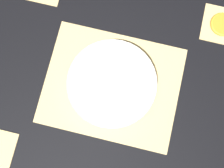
# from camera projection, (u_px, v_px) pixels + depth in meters

# --- Properties ---
(ground_plane) EXTENTS (6.00, 6.00, 0.00)m
(ground_plane) POSITION_uv_depth(u_px,v_px,m) (112.00, 85.00, 0.89)
(ground_plane) COLOR black
(bamboo_mat_center) EXTENTS (0.45, 0.37, 0.01)m
(bamboo_mat_center) POSITION_uv_depth(u_px,v_px,m) (112.00, 85.00, 0.89)
(bamboo_mat_center) COLOR #D6B775
(bamboo_mat_center) RESTS_ON ground_plane
(coaster_mat_far_right) EXTENTS (0.14, 0.14, 0.01)m
(coaster_mat_far_right) POSITION_uv_depth(u_px,v_px,m) (222.00, 25.00, 0.93)
(coaster_mat_far_right) COLOR #D6B775
(coaster_mat_far_right) RESTS_ON ground_plane
(fruit_salad_bowl) EXTENTS (0.30, 0.30, 0.05)m
(fruit_salad_bowl) POSITION_uv_depth(u_px,v_px,m) (112.00, 84.00, 0.86)
(fruit_salad_bowl) COLOR silver
(fruit_salad_bowl) RESTS_ON bamboo_mat_center
(orange_slice_whole) EXTENTS (0.09, 0.09, 0.01)m
(orange_slice_whole) POSITION_uv_depth(u_px,v_px,m) (223.00, 24.00, 0.92)
(orange_slice_whole) COLOR orange
(orange_slice_whole) RESTS_ON coaster_mat_far_right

